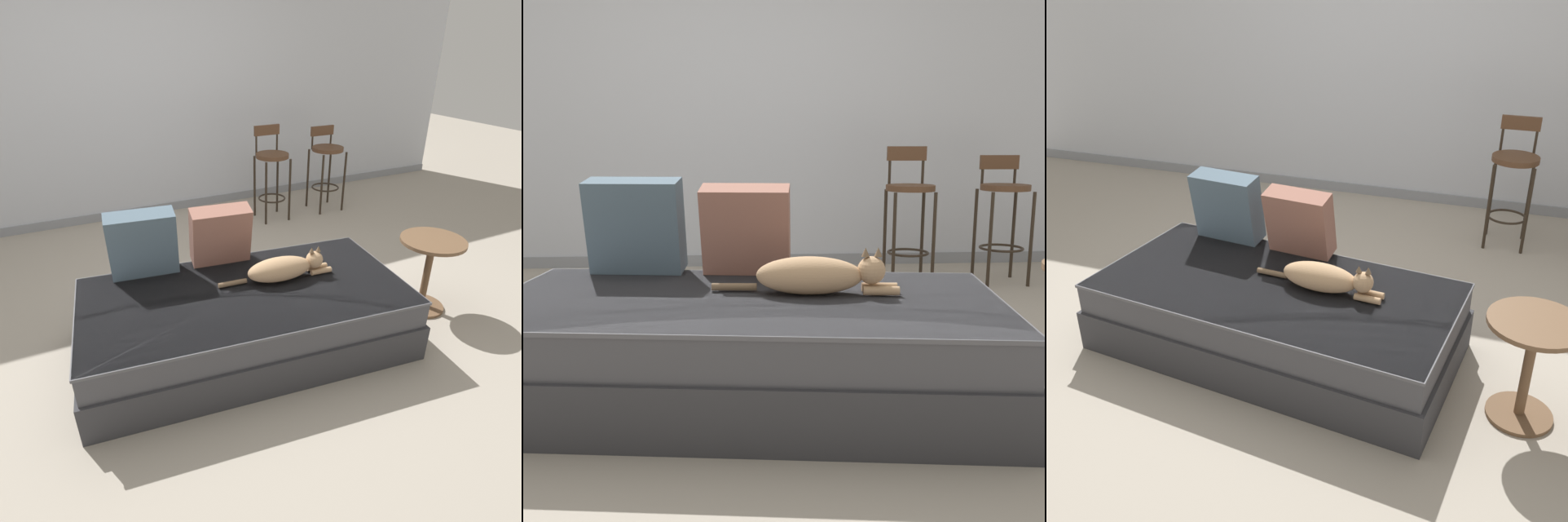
{
  "view_description": "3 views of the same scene",
  "coord_description": "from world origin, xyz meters",
  "views": [
    {
      "loc": [
        -0.9,
        -2.47,
        1.79
      ],
      "look_at": [
        0.15,
        -0.3,
        0.53
      ],
      "focal_mm": 30.0,
      "sensor_mm": 36.0,
      "label": 1
    },
    {
      "loc": [
        -0.01,
        -2.7,
        1.0
      ],
      "look_at": [
        0.15,
        -0.3,
        0.53
      ],
      "focal_mm": 42.0,
      "sensor_mm": 36.0,
      "label": 2
    },
    {
      "loc": [
        1.12,
        -3.09,
        2.02
      ],
      "look_at": [
        0.15,
        -0.3,
        0.53
      ],
      "focal_mm": 42.0,
      "sensor_mm": 36.0,
      "label": 3
    }
  ],
  "objects": [
    {
      "name": "throw_pillow_corner",
      "position": [
        -0.5,
        0.06,
        0.63
      ],
      "size": [
        0.44,
        0.26,
        0.43
      ],
      "color": "#4C6070",
      "rests_on": "couch"
    },
    {
      "name": "wall_baseboard_trim",
      "position": [
        0.0,
        2.2,
        0.04
      ],
      "size": [
        8.0,
        0.02,
        0.09
      ],
      "primitive_type": "cube",
      "color": "gray",
      "rests_on": "ground"
    },
    {
      "name": "ground_plane",
      "position": [
        0.0,
        0.0,
        0.0
      ],
      "size": [
        16.0,
        16.0,
        0.0
      ],
      "primitive_type": "plane",
      "color": "#A89E8E",
      "rests_on": "ground"
    },
    {
      "name": "bar_stool_near_window",
      "position": [
        1.15,
        1.5,
        0.56
      ],
      "size": [
        0.34,
        0.34,
        0.96
      ],
      "color": "#2D2319",
      "rests_on": "ground"
    },
    {
      "name": "bar_stool_by_doorway",
      "position": [
        1.82,
        1.5,
        0.55
      ],
      "size": [
        0.34,
        0.34,
        0.9
      ],
      "color": "#2D2319",
      "rests_on": "ground"
    },
    {
      "name": "couch",
      "position": [
        0.0,
        -0.4,
        0.21
      ],
      "size": [
        2.09,
        1.22,
        0.41
      ],
      "color": "#353539",
      "rests_on": "ground"
    },
    {
      "name": "throw_pillow_middle",
      "position": [
        -0.0,
        0.0,
        0.61
      ],
      "size": [
        0.41,
        0.27,
        0.41
      ],
      "color": "#936051",
      "rests_on": "couch"
    },
    {
      "name": "cat",
      "position": [
        0.28,
        -0.37,
        0.48
      ],
      "size": [
        0.74,
        0.2,
        0.19
      ],
      "color": "tan",
      "rests_on": "couch"
    },
    {
      "name": "wall_back_panel",
      "position": [
        0.0,
        2.25,
        1.3
      ],
      "size": [
        8.0,
        0.1,
        2.6
      ],
      "primitive_type": "cube",
      "color": "silver",
      "rests_on": "ground"
    }
  ]
}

